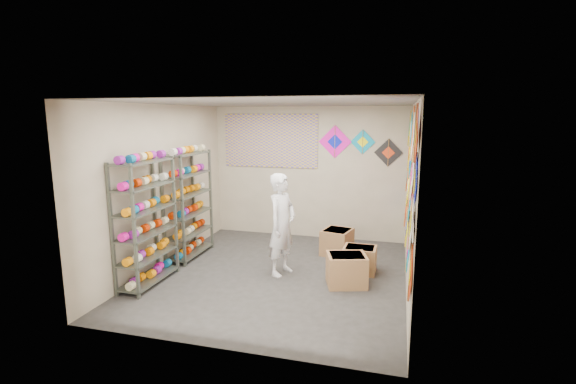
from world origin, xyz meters
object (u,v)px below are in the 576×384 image
(shopkeeper, at_px, (282,224))
(shelf_rack_front, at_px, (146,223))
(carton_b, at_px, (360,260))
(shelf_rack_back, at_px, (188,205))
(carton_c, at_px, (337,242))
(carton_a, at_px, (346,270))

(shopkeeper, bearing_deg, shelf_rack_front, 133.78)
(shopkeeper, bearing_deg, carton_b, -55.05)
(shelf_rack_front, xyz_separation_m, shelf_rack_back, (0.00, 1.30, 0.00))
(shelf_rack_front, relative_size, carton_c, 3.56)
(shelf_rack_back, xyz_separation_m, shopkeeper, (1.84, -0.38, -0.13))
(carton_a, height_order, carton_b, carton_a)
(shelf_rack_back, distance_m, carton_a, 3.05)
(shopkeeper, height_order, carton_b, shopkeeper)
(shelf_rack_back, height_order, carton_c, shelf_rack_back)
(carton_b, height_order, carton_c, carton_c)
(shelf_rack_front, distance_m, carton_a, 3.08)
(shelf_rack_front, bearing_deg, shelf_rack_back, 90.00)
(carton_a, bearing_deg, carton_c, 87.60)
(carton_a, relative_size, carton_b, 1.10)
(shelf_rack_front, relative_size, carton_a, 3.33)
(shopkeeper, distance_m, carton_c, 1.50)
(shelf_rack_front, height_order, shelf_rack_back, same)
(carton_c, bearing_deg, shelf_rack_front, -127.72)
(carton_b, relative_size, carton_c, 0.97)
(shelf_rack_front, relative_size, shelf_rack_back, 1.00)
(shopkeeper, relative_size, carton_a, 2.86)
(shelf_rack_back, relative_size, shopkeeper, 1.16)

